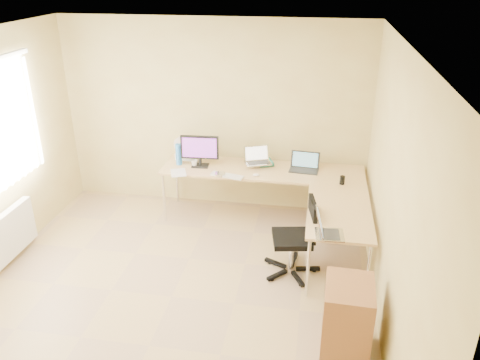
% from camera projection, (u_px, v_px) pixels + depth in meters
% --- Properties ---
extents(floor, '(4.50, 4.50, 0.00)m').
position_uv_depth(floor, '(172.00, 297.00, 5.06)').
color(floor, tan).
rests_on(floor, ground).
extents(ceiling, '(4.50, 4.50, 0.00)m').
position_uv_depth(ceiling, '(153.00, 44.00, 3.97)').
color(ceiling, white).
rests_on(ceiling, ground).
extents(wall_back, '(4.50, 0.00, 4.50)m').
position_uv_depth(wall_back, '(214.00, 116.00, 6.53)').
color(wall_back, '#D1C482').
rests_on(wall_back, ground).
extents(wall_right, '(0.00, 4.50, 4.50)m').
position_uv_depth(wall_right, '(394.00, 202.00, 4.20)').
color(wall_right, '#D1C482').
rests_on(wall_right, ground).
extents(desk_main, '(2.65, 0.70, 0.73)m').
position_uv_depth(desk_main, '(262.00, 194.00, 6.46)').
color(desk_main, tan).
rests_on(desk_main, ground).
extents(desk_return, '(0.70, 1.30, 0.73)m').
position_uv_depth(desk_return, '(337.00, 239.00, 5.41)').
color(desk_return, tan).
rests_on(desk_return, ground).
extents(monitor, '(0.51, 0.19, 0.43)m').
position_uv_depth(monitor, '(200.00, 151.00, 6.31)').
color(monitor, black).
rests_on(monitor, desk_main).
extents(book_stack, '(0.28, 0.31, 0.04)m').
position_uv_depth(book_stack, '(265.00, 162.00, 6.47)').
color(book_stack, '#267160').
rests_on(book_stack, desk_main).
extents(laptop_center, '(0.41, 0.37, 0.22)m').
position_uv_depth(laptop_center, '(258.00, 156.00, 6.33)').
color(laptop_center, '#BABABA').
rests_on(laptop_center, desk_main).
extents(laptop_black, '(0.40, 0.31, 0.24)m').
position_uv_depth(laptop_black, '(304.00, 162.00, 6.21)').
color(laptop_black, '#242424').
rests_on(laptop_black, desk_main).
extents(keyboard, '(0.44, 0.22, 0.02)m').
position_uv_depth(keyboard, '(227.00, 176.00, 6.09)').
color(keyboard, silver).
rests_on(keyboard, desk_main).
extents(mouse, '(0.09, 0.06, 0.03)m').
position_uv_depth(mouse, '(256.00, 175.00, 6.09)').
color(mouse, silver).
rests_on(mouse, desk_main).
extents(mug, '(0.10, 0.10, 0.09)m').
position_uv_depth(mug, '(194.00, 163.00, 6.38)').
color(mug, white).
rests_on(mug, desk_main).
extents(cd_stack, '(0.17, 0.17, 0.03)m').
position_uv_depth(cd_stack, '(220.00, 174.00, 6.11)').
color(cd_stack, silver).
rests_on(cd_stack, desk_main).
extents(water_bottle, '(0.09, 0.09, 0.29)m').
position_uv_depth(water_bottle, '(179.00, 154.00, 6.40)').
color(water_bottle, blue).
rests_on(water_bottle, desk_main).
extents(papers, '(0.27, 0.32, 0.01)m').
position_uv_depth(papers, '(178.00, 173.00, 6.19)').
color(papers, silver).
rests_on(papers, desk_main).
extents(white_box, '(0.25, 0.19, 0.09)m').
position_uv_depth(white_box, '(185.00, 156.00, 6.63)').
color(white_box, white).
rests_on(white_box, desk_main).
extents(desk_fan, '(0.26, 0.26, 0.30)m').
position_uv_depth(desk_fan, '(183.00, 148.00, 6.59)').
color(desk_fan, beige).
rests_on(desk_fan, desk_main).
extents(black_cup, '(0.07, 0.07, 0.11)m').
position_uv_depth(black_cup, '(342.00, 180.00, 5.86)').
color(black_cup, black).
rests_on(black_cup, desk_main).
extents(laptop_return, '(0.35, 0.28, 0.22)m').
position_uv_depth(laptop_return, '(330.00, 226.00, 4.74)').
color(laptop_return, silver).
rests_on(laptop_return, desk_return).
extents(office_chair, '(0.64, 0.64, 0.91)m').
position_uv_depth(office_chair, '(292.00, 234.00, 5.26)').
color(office_chair, black).
rests_on(office_chair, ground).
extents(cabinet, '(0.43, 0.53, 0.71)m').
position_uv_depth(cabinet, '(347.00, 319.00, 4.21)').
color(cabinet, brown).
rests_on(cabinet, ground).
extents(radiator, '(0.09, 0.80, 0.55)m').
position_uv_depth(radiator, '(12.00, 233.00, 5.57)').
color(radiator, white).
rests_on(radiator, ground).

